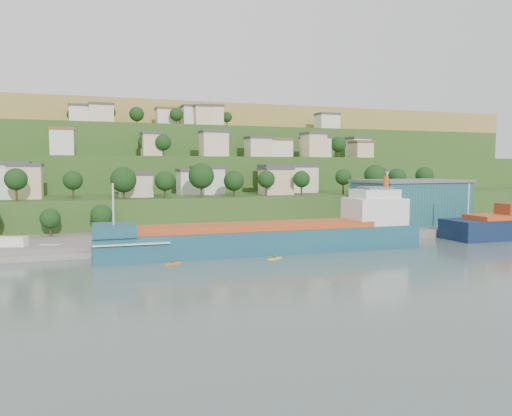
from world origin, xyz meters
name	(u,v)px	position (x,y,z in m)	size (l,w,h in m)	color
ground	(296,258)	(0.00, 0.00, 0.00)	(500.00, 500.00, 0.00)	#455350
quay	(322,236)	(20.00, 28.00, 0.00)	(220.00, 26.00, 4.00)	slate
pebble_beach	(10,256)	(-55.00, 22.00, 0.00)	(40.00, 18.00, 2.40)	slate
hillside	(165,203)	(0.02, 168.66, 0.09)	(360.00, 210.68, 96.00)	#284719
cargo_ship_near	(275,238)	(-1.10, 9.00, 2.92)	(71.30, 12.69, 18.27)	#154152
warehouse	(411,201)	(50.09, 30.59, 8.43)	(32.51, 21.57, 12.80)	#1B4F53
caravan	(11,243)	(-54.67, 21.40, 2.62)	(6.07, 2.53, 2.83)	white
dinghy	(50,247)	(-47.37, 21.09, 1.62)	(4.16, 1.56, 0.83)	silver
kayak_orange	(172,263)	(-24.73, 1.79, 0.26)	(3.51, 1.95, 0.89)	orange
kayak_yellow	(274,258)	(-4.59, 0.18, 0.26)	(3.42, 1.94, 0.87)	yellow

